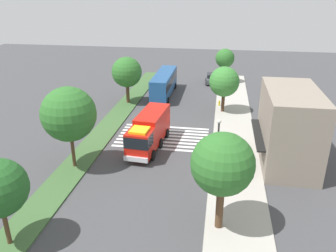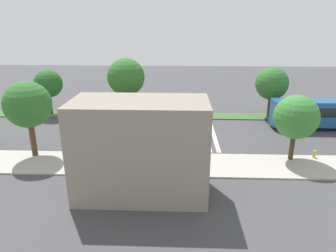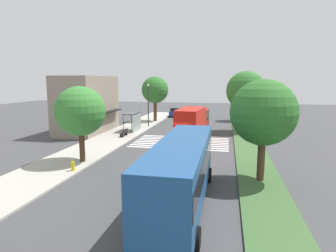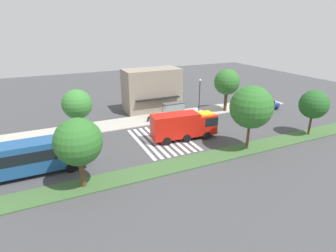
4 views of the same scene
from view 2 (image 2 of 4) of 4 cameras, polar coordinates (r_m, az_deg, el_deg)
ground_plane at (r=36.73m, az=5.40°, el=-1.58°), size 120.00×120.00×0.00m
sidewalk at (r=29.03m, az=6.24°, el=-7.23°), size 60.00×4.94×0.14m
median_strip at (r=43.69m, az=4.91°, el=1.89°), size 60.00×3.00×0.14m
crosswalk at (r=36.68m, az=3.67°, el=-1.55°), size 6.75×10.58×0.01m
fire_truck at (r=37.03m, az=-0.96°, el=2.04°), size 9.36×3.39×3.71m
transit_bus at (r=42.29m, az=26.59°, el=2.31°), size 11.76×2.85×3.66m
bus_stop_shelter at (r=29.53m, az=-6.57°, el=-2.92°), size 3.50×1.40×2.46m
bench_near_shelter at (r=29.70m, az=1.20°, el=-5.38°), size 1.60×0.50×0.90m
street_lamp at (r=30.55m, az=-14.43°, el=1.21°), size 0.36×0.36×6.27m
storefront_building at (r=23.09m, az=-5.11°, el=-4.27°), size 9.99×5.79×7.50m
sidewalk_tree_west at (r=30.71m, az=22.85°, el=1.53°), size 4.14×4.14×6.36m
sidewalk_tree_east at (r=31.92m, az=-24.77°, el=3.61°), size 4.46×4.46×7.46m
median_tree_far_west at (r=44.32m, az=18.86°, el=7.50°), size 4.45×4.45×6.91m
median_tree_west at (r=43.00m, az=-7.85°, el=9.06°), size 5.17×5.17×8.03m
median_tree_center at (r=46.39m, az=-21.49°, el=7.37°), size 3.91×3.91×6.38m
fire_hydrant at (r=33.35m, az=25.69°, el=-4.74°), size 0.28×0.28×0.70m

